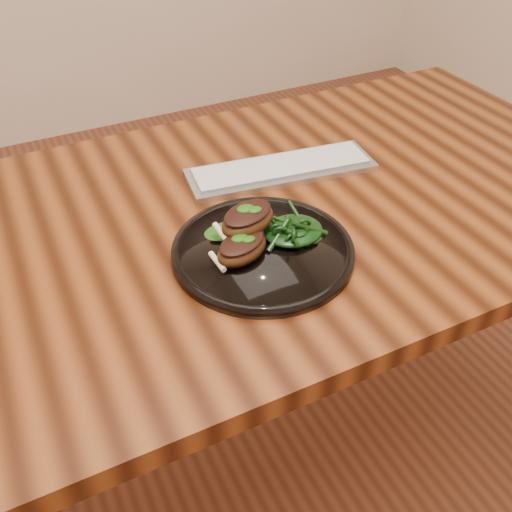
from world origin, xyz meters
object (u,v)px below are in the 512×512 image
at_px(plate, 263,251).
at_px(lamb_chop_front, 241,248).
at_px(keyboard, 281,169).
at_px(greens_heap, 293,227).
at_px(desk, 241,246).

relative_size(plate, lamb_chop_front, 2.69).
bearing_deg(keyboard, greens_heap, -113.51).
relative_size(desk, plate, 5.30).
xyz_separation_m(plate, greens_heap, (0.06, 0.01, 0.02)).
bearing_deg(greens_heap, lamb_chop_front, -171.06).
height_order(desk, plate, plate).
height_order(desk, keyboard, keyboard).
distance_m(plate, greens_heap, 0.06).
distance_m(desk, lamb_chop_front, 0.20).
bearing_deg(greens_heap, plate, -174.81).
bearing_deg(lamb_chop_front, keyboard, 49.66).
bearing_deg(keyboard, lamb_chop_front, -130.34).
distance_m(greens_heap, keyboard, 0.24).
relative_size(greens_heap, keyboard, 0.26).
distance_m(desk, greens_heap, 0.18).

